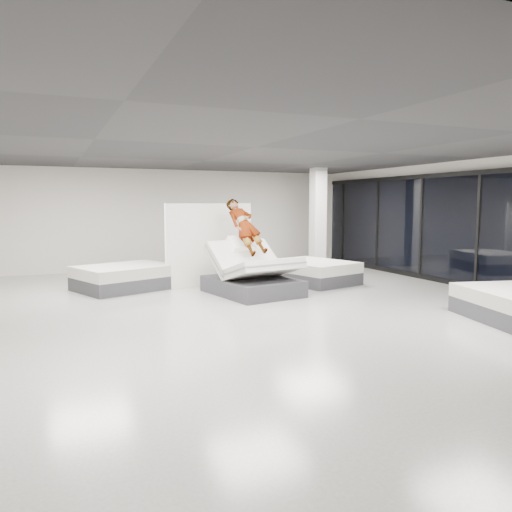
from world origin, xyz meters
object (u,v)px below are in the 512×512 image
at_px(remote, 261,246).
at_px(flat_bed_left_far, 124,277).
at_px(hero_bed, 252,276).
at_px(column, 318,220).
at_px(divider_panel, 209,245).
at_px(person, 245,237).
at_px(flat_bed_right_far, 313,272).

xyz_separation_m(remote, flat_bed_left_far, (-2.87, 1.84, -0.82)).
distance_m(hero_bed, flat_bed_left_far, 3.23).
relative_size(flat_bed_left_far, column, 0.81).
relative_size(hero_bed, flat_bed_left_far, 0.93).
bearing_deg(divider_panel, hero_bed, -75.50).
relative_size(hero_bed, divider_panel, 1.04).
distance_m(hero_bed, person, 0.94).
xyz_separation_m(hero_bed, flat_bed_left_far, (-2.65, 1.85, -0.13)).
bearing_deg(hero_bed, divider_panel, 109.68).
height_order(remote, flat_bed_left_far, remote).
relative_size(person, divider_panel, 0.72).
relative_size(person, flat_bed_left_far, 0.64).
distance_m(flat_bed_left_far, column, 6.32).
bearing_deg(remote, column, 32.37).
relative_size(remote, divider_panel, 0.06).
height_order(person, flat_bed_right_far, person).
height_order(hero_bed, flat_bed_left_far, hero_bed).
distance_m(remote, flat_bed_right_far, 2.25).
distance_m(remote, flat_bed_left_far, 3.51).
distance_m(hero_bed, remote, 0.73).
xyz_separation_m(person, flat_bed_left_far, (-2.59, 1.53, -1.02)).
height_order(hero_bed, divider_panel, divider_panel).
bearing_deg(column, flat_bed_left_far, -169.58).
bearing_deg(flat_bed_left_far, flat_bed_right_far, -11.14).
relative_size(divider_panel, flat_bed_left_far, 0.89).
relative_size(hero_bed, column, 0.75).
bearing_deg(flat_bed_right_far, flat_bed_left_far, 168.86).
height_order(hero_bed, flat_bed_right_far, hero_bed).
bearing_deg(flat_bed_right_far, divider_panel, 166.71).
bearing_deg(remote, divider_panel, 106.51).
bearing_deg(person, flat_bed_right_far, 5.15).
relative_size(hero_bed, remote, 17.24).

